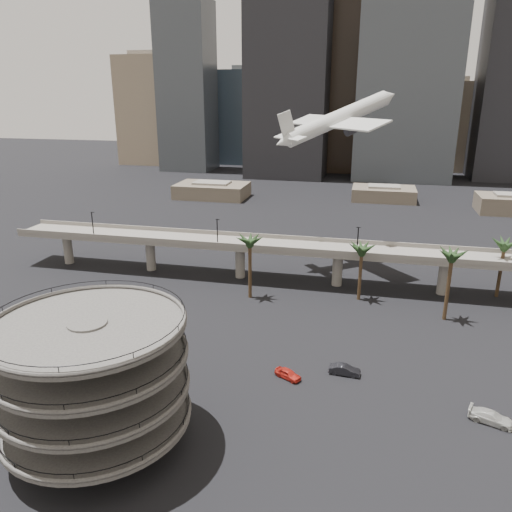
% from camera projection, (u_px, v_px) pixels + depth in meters
% --- Properties ---
extents(ground, '(700.00, 700.00, 0.00)m').
position_uv_depth(ground, '(213.00, 438.00, 61.63)').
color(ground, black).
rests_on(ground, ground).
extents(parking_ramp, '(22.20, 22.20, 17.35)m').
position_uv_depth(parking_ramp, '(93.00, 373.00, 57.61)').
color(parking_ramp, '#454240').
rests_on(parking_ramp, ground).
extents(overpass, '(130.00, 9.30, 14.70)m').
position_uv_depth(overpass, '(288.00, 250.00, 110.17)').
color(overpass, gray).
rests_on(overpass, ground).
extents(palm_trees, '(54.40, 18.40, 14.00)m').
position_uv_depth(palm_trees, '(391.00, 250.00, 97.37)').
color(palm_trees, '#42311C').
rests_on(palm_trees, ground).
extents(low_buildings, '(135.00, 27.50, 6.80)m').
position_uv_depth(low_buildings, '(343.00, 195.00, 190.83)').
color(low_buildings, brown).
rests_on(low_buildings, ground).
extents(skyline, '(269.00, 86.00, 132.15)m').
position_uv_depth(skyline, '(375.00, 74.00, 243.86)').
color(skyline, '#7E6957').
rests_on(skyline, ground).
extents(airborne_jet, '(28.42, 27.20, 13.97)m').
position_uv_depth(airborne_jet, '(338.00, 119.00, 115.80)').
color(airborne_jet, silver).
rests_on(airborne_jet, ground).
extents(car_a, '(4.54, 3.54, 1.45)m').
position_uv_depth(car_a, '(288.00, 374.00, 74.23)').
color(car_a, red).
rests_on(car_a, ground).
extents(car_b, '(4.79, 1.94, 1.55)m').
position_uv_depth(car_b, '(345.00, 370.00, 75.16)').
color(car_b, black).
rests_on(car_b, ground).
extents(car_c, '(5.93, 3.94, 1.60)m').
position_uv_depth(car_c, '(491.00, 417.00, 64.24)').
color(car_c, '#B8B9B4').
rests_on(car_c, ground).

